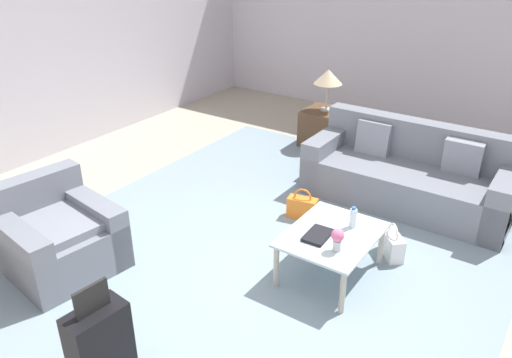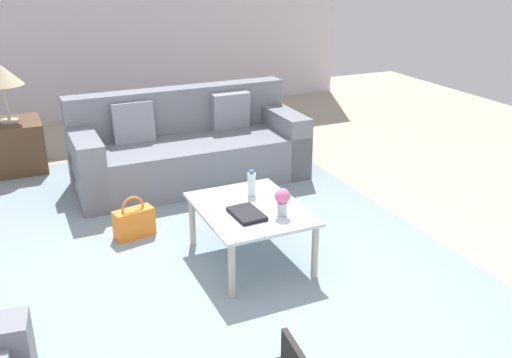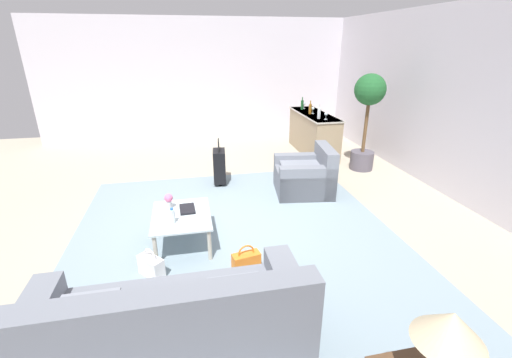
% 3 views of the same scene
% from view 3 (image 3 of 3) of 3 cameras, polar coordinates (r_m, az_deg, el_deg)
% --- Properties ---
extents(ground_plane, '(12.00, 12.00, 0.00)m').
position_cam_3_polar(ground_plane, '(5.07, -6.29, -7.71)').
color(ground_plane, '#A89E89').
extents(wall_back, '(10.24, 0.12, 3.10)m').
position_cam_3_polar(wall_back, '(6.30, 33.45, 9.74)').
color(wall_back, silver).
rests_on(wall_back, ground).
extents(wall_left, '(0.12, 8.00, 3.10)m').
position_cam_3_polar(wall_left, '(9.51, -9.96, 15.87)').
color(wall_left, silver).
rests_on(wall_left, ground).
extents(area_rug, '(5.20, 4.40, 0.01)m').
position_cam_3_polar(area_rug, '(4.58, -2.96, -11.09)').
color(area_rug, gray).
rests_on(area_rug, ground).
extents(couch, '(0.92, 2.27, 0.90)m').
position_cam_3_polar(couch, '(3.11, -13.98, -23.48)').
color(couch, slate).
rests_on(couch, ground).
extents(armchair, '(1.03, 1.07, 0.83)m').
position_cam_3_polar(armchair, '(6.08, 8.53, 0.39)').
color(armchair, slate).
rests_on(armchair, ground).
extents(coffee_table, '(0.93, 0.73, 0.44)m').
position_cam_3_polar(coffee_table, '(4.52, -12.30, -6.46)').
color(coffee_table, silver).
rests_on(coffee_table, ground).
extents(water_bottle, '(0.06, 0.06, 0.20)m').
position_cam_3_polar(water_bottle, '(4.28, -13.79, -6.03)').
color(water_bottle, silver).
rests_on(water_bottle, coffee_table).
extents(coffee_table_book, '(0.30, 0.21, 0.03)m').
position_cam_3_polar(coffee_table_book, '(4.60, -11.38, -4.91)').
color(coffee_table_book, black).
rests_on(coffee_table_book, coffee_table).
extents(flower_vase, '(0.11, 0.11, 0.21)m').
position_cam_3_polar(flower_vase, '(4.65, -14.34, -3.38)').
color(flower_vase, '#B2B7BC').
rests_on(flower_vase, coffee_table).
extents(table_lamp, '(0.40, 0.40, 0.59)m').
position_cam_3_polar(table_lamp, '(2.34, 29.66, -20.93)').
color(table_lamp, '#ADA899').
rests_on(table_lamp, side_table).
extents(bar_console, '(1.94, 0.63, 0.95)m').
position_cam_3_polar(bar_console, '(8.31, 9.53, 7.61)').
color(bar_console, '#937F60').
rests_on(bar_console, ground).
extents(wine_glass_leftmost, '(0.08, 0.08, 0.15)m').
position_cam_3_polar(wine_glass_leftmost, '(8.79, 7.97, 12.25)').
color(wine_glass_leftmost, silver).
rests_on(wine_glass_leftmost, bar_console).
extents(wine_glass_left_of_centre, '(0.08, 0.08, 0.15)m').
position_cam_3_polar(wine_glass_left_of_centre, '(8.17, 9.45, 11.45)').
color(wine_glass_left_of_centre, silver).
rests_on(wine_glass_left_of_centre, bar_console).
extents(wine_glass_right_of_centre, '(0.08, 0.08, 0.15)m').
position_cam_3_polar(wine_glass_right_of_centre, '(7.58, 11.59, 10.51)').
color(wine_glass_right_of_centre, silver).
rests_on(wine_glass_right_of_centre, bar_console).
extents(wine_bottle_green, '(0.07, 0.07, 0.30)m').
position_cam_3_polar(wine_bottle_green, '(8.66, 7.70, 12.18)').
color(wine_bottle_green, '#194C23').
rests_on(wine_bottle_green, bar_console).
extents(wine_bottle_amber, '(0.07, 0.07, 0.30)m').
position_cam_3_polar(wine_bottle_amber, '(8.13, 9.02, 11.49)').
color(wine_bottle_amber, brown).
rests_on(wine_bottle_amber, bar_console).
extents(wine_bottle_clear, '(0.07, 0.07, 0.30)m').
position_cam_3_polar(wine_bottle_clear, '(7.63, 10.46, 10.73)').
color(wine_bottle_clear, silver).
rests_on(wine_bottle_clear, bar_console).
extents(suitcase_black, '(0.42, 0.26, 0.85)m').
position_cam_3_polar(suitcase_black, '(6.39, -6.12, 2.24)').
color(suitcase_black, black).
rests_on(suitcase_black, ground).
extents(handbag_orange, '(0.20, 0.34, 0.36)m').
position_cam_3_polar(handbag_orange, '(4.06, -1.63, -13.68)').
color(handbag_orange, orange).
rests_on(handbag_orange, ground).
extents(handbag_white, '(0.33, 0.32, 0.36)m').
position_cam_3_polar(handbag_white, '(4.18, -17.07, -13.69)').
color(handbag_white, white).
rests_on(handbag_white, ground).
extents(potted_ficus, '(0.61, 0.61, 1.94)m').
position_cam_3_polar(potted_ficus, '(7.26, 18.11, 10.82)').
color(potted_ficus, '#514C56').
rests_on(potted_ficus, ground).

